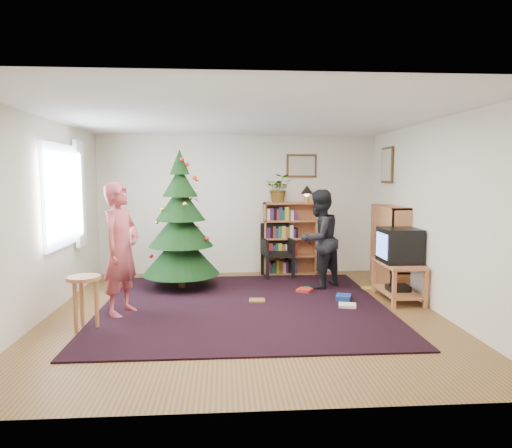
{
  "coord_description": "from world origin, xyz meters",
  "views": [
    {
      "loc": [
        -0.25,
        -5.76,
        1.77
      ],
      "look_at": [
        0.19,
        0.56,
        1.1
      ],
      "focal_mm": 32.0,
      "sensor_mm": 36.0,
      "label": 1
    }
  ],
  "objects": [
    {
      "name": "wall_front",
      "position": [
        0.0,
        -2.5,
        1.25
      ],
      "size": [
        5.0,
        0.02,
        2.5
      ],
      "primitive_type": "cube",
      "color": "silver",
      "rests_on": "floor"
    },
    {
      "name": "crt_tv",
      "position": [
        2.22,
        0.47,
        0.79
      ],
      "size": [
        0.51,
        0.55,
        0.48
      ],
      "color": "black",
      "rests_on": "tv_stand"
    },
    {
      "name": "curtain",
      "position": [
        -2.43,
        1.3,
        1.5
      ],
      "size": [
        0.06,
        0.35,
        1.6
      ],
      "primitive_type": "cube",
      "color": "white",
      "rests_on": "wall_left"
    },
    {
      "name": "ceiling",
      "position": [
        0.0,
        0.0,
        2.5
      ],
      "size": [
        5.0,
        5.0,
        0.0
      ],
      "primitive_type": "plane",
      "rotation": [
        3.14,
        0.0,
        0.0
      ],
      "color": "white",
      "rests_on": "wall_back"
    },
    {
      "name": "window_pane",
      "position": [
        -2.47,
        0.6,
        1.5
      ],
      "size": [
        0.04,
        1.2,
        1.4
      ],
      "primitive_type": "cube",
      "color": "silver",
      "rests_on": "wall_left"
    },
    {
      "name": "wall_back",
      "position": [
        0.0,
        2.5,
        1.25
      ],
      "size": [
        5.0,
        0.02,
        2.5
      ],
      "primitive_type": "cube",
      "color": "silver",
      "rests_on": "floor"
    },
    {
      "name": "picture_right",
      "position": [
        2.48,
        1.75,
        1.95
      ],
      "size": [
        0.03,
        0.5,
        0.6
      ],
      "color": "#4C3319",
      "rests_on": "wall_right"
    },
    {
      "name": "floor_clutter",
      "position": [
        1.16,
        0.69,
        0.04
      ],
      "size": [
        1.96,
        1.17,
        0.08
      ],
      "color": "#A51E19",
      "rests_on": "rug"
    },
    {
      "name": "table_lamp",
      "position": [
        1.23,
        2.34,
        1.5
      ],
      "size": [
        0.23,
        0.23,
        0.3
      ],
      "color": "#A57F33",
      "rests_on": "bookshelf_back"
    },
    {
      "name": "armchair",
      "position": [
        0.67,
        2.17,
        0.5
      ],
      "size": [
        0.57,
        0.57,
        0.93
      ],
      "rotation": [
        0.0,
        0.0,
        0.12
      ],
      "color": "black",
      "rests_on": "rug"
    },
    {
      "name": "bookshelf_back",
      "position": [
        0.93,
        2.34,
        0.66
      ],
      "size": [
        0.95,
        0.3,
        1.3
      ],
      "color": "#B06B3F",
      "rests_on": "floor"
    },
    {
      "name": "picture_back",
      "position": [
        1.15,
        2.48,
        1.95
      ],
      "size": [
        0.55,
        0.03,
        0.42
      ],
      "color": "#4C3319",
      "rests_on": "wall_back"
    },
    {
      "name": "rug",
      "position": [
        0.0,
        0.3,
        0.01
      ],
      "size": [
        3.8,
        3.6,
        0.02
      ],
      "primitive_type": "cube",
      "color": "black",
      "rests_on": "floor"
    },
    {
      "name": "potted_plant",
      "position": [
        0.73,
        2.34,
        1.55
      ],
      "size": [
        0.53,
        0.49,
        0.5
      ],
      "primitive_type": "imported",
      "rotation": [
        0.0,
        0.0,
        -0.23
      ],
      "color": "gray",
      "rests_on": "bookshelf_back"
    },
    {
      "name": "christmas_tree",
      "position": [
        -0.93,
        1.36,
        0.91
      ],
      "size": [
        1.2,
        1.2,
        2.18
      ],
      "rotation": [
        0.0,
        0.0,
        0.21
      ],
      "color": "#3F2816",
      "rests_on": "rug"
    },
    {
      "name": "wall_left",
      "position": [
        -2.5,
        0.0,
        1.25
      ],
      "size": [
        0.02,
        5.0,
        2.5
      ],
      "primitive_type": "cube",
      "color": "silver",
      "rests_on": "floor"
    },
    {
      "name": "person_by_chair",
      "position": [
        1.23,
        1.23,
        0.78
      ],
      "size": [
        0.96,
        0.93,
        1.56
      ],
      "primitive_type": "imported",
      "rotation": [
        0.0,
        0.0,
        3.81
      ],
      "color": "black",
      "rests_on": "rug"
    },
    {
      "name": "wall_right",
      "position": [
        2.5,
        0.0,
        1.25
      ],
      "size": [
        0.02,
        5.0,
        2.5
      ],
      "primitive_type": "cube",
      "color": "silver",
      "rests_on": "floor"
    },
    {
      "name": "stool",
      "position": [
        -1.87,
        -0.5,
        0.48
      ],
      "size": [
        0.37,
        0.37,
        0.62
      ],
      "color": "#B06B3F",
      "rests_on": "floor"
    },
    {
      "name": "person_standing",
      "position": [
        -1.56,
        0.04,
        0.84
      ],
      "size": [
        0.6,
        0.72,
        1.69
      ],
      "primitive_type": "imported",
      "rotation": [
        0.0,
        0.0,
        1.2
      ],
      "color": "#AD454B",
      "rests_on": "rug"
    },
    {
      "name": "tv_stand",
      "position": [
        2.22,
        0.47,
        0.32
      ],
      "size": [
        0.5,
        0.89,
        0.55
      ],
      "color": "#B06B3F",
      "rests_on": "floor"
    },
    {
      "name": "floor",
      "position": [
        0.0,
        0.0,
        0.0
      ],
      "size": [
        5.0,
        5.0,
        0.0
      ],
      "primitive_type": "plane",
      "color": "brown",
      "rests_on": "ground"
    },
    {
      "name": "bookshelf_right",
      "position": [
        2.34,
        1.17,
        0.66
      ],
      "size": [
        0.3,
        0.95,
        1.3
      ],
      "rotation": [
        0.0,
        0.0,
        1.57
      ],
      "color": "#B06B3F",
      "rests_on": "floor"
    }
  ]
}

